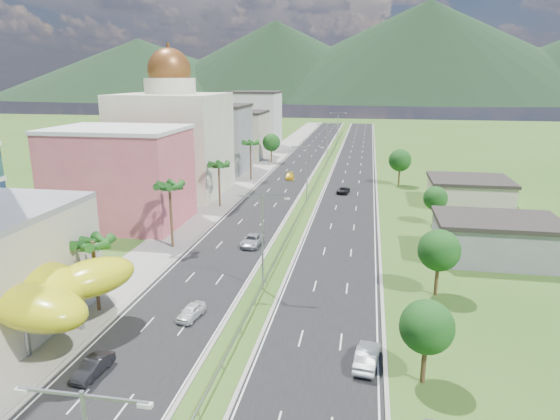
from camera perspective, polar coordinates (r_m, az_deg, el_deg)
The scene contains 33 objects.
ground at distance 48.27m, azimuth -4.49°, elevation -13.86°, with size 500.00×500.00×0.00m, color #2D5119.
road_left at distance 134.18m, azimuth 1.97°, elevation 5.02°, with size 11.00×260.00×0.04m, color black.
road_right at distance 132.95m, azimuth 8.41°, elevation 4.78°, with size 11.00×260.00×0.04m, color black.
sidewalk_left at distance 135.80m, azimuth -2.01°, elevation 5.16°, with size 7.00×260.00×0.12m, color gray.
median_guardrail at distance 115.61m, azimuth 4.40°, elevation 3.67°, with size 0.10×216.06×0.76m.
streetlight_median_b at distance 54.58m, azimuth -2.03°, elevation -2.62°, with size 6.04×0.25×11.00m.
streetlight_median_c at distance 92.99m, azimuth 3.11°, elevation 4.75°, with size 6.04×0.25×11.00m.
streetlight_median_d at distance 137.29m, azimuth 5.43°, elevation 8.03°, with size 6.04×0.25×11.00m.
streetlight_median_e at distance 181.94m, azimuth 6.62°, elevation 9.70°, with size 6.04×0.25×11.00m.
lime_canopy at distance 51.47m, azimuth -28.14°, elevation -7.66°, with size 18.00×15.00×7.40m.
pink_shophouse at distance 84.10m, azimuth -17.81°, elevation 3.48°, with size 20.00×15.00×15.00m, color #CA5366.
domed_building at distance 104.15m, azimuth -12.13°, elevation 8.11°, with size 20.00×20.00×28.70m.
midrise_grey at distance 127.59m, azimuth -7.43°, elevation 8.01°, with size 16.00×15.00×16.00m, color slate.
midrise_beige at distance 148.75m, azimuth -4.88°, elevation 8.48°, with size 16.00×15.00×13.00m, color #BCB39B.
midrise_white at distance 170.74m, azimuth -2.90°, elevation 10.20°, with size 16.00×15.00×18.00m, color silver.
shed_near at distance 71.12m, azimuth 23.45°, elevation -3.25°, with size 15.00×10.00×5.00m, color slate.
shed_far at distance 99.97m, azimuth 20.78°, elevation 1.85°, with size 14.00×12.00×4.40m, color #BCB39B.
palm_tree_b at distance 52.90m, azimuth -20.62°, elevation -3.83°, with size 3.60×3.60×8.10m.
palm_tree_c at distance 69.77m, azimuth -12.51°, elevation 2.43°, with size 3.60×3.60×9.60m.
palm_tree_d at distance 91.20m, azimuth -7.02°, elevation 4.97°, with size 3.60×3.60×8.60m.
palm_tree_e at distance 114.94m, azimuth -3.40°, elevation 7.50°, with size 3.60×3.60×9.40m.
leafy_tree_lfar at distance 139.53m, azimuth -1.00°, elevation 7.72°, with size 4.90×4.90×8.05m.
leafy_tree_ra at distance 40.66m, azimuth 16.43°, elevation -12.71°, with size 4.20×4.20×6.90m.
leafy_tree_rb at distance 56.44m, azimuth 17.72°, elevation -4.43°, with size 4.55×4.55×7.47m.
leafy_tree_rc at distance 83.76m, azimuth 17.34°, elevation 1.28°, with size 3.85×3.85×6.33m.
leafy_tree_rd at distance 112.48m, azimuth 13.55°, elevation 5.54°, with size 4.90×4.90×8.05m.
mountain_ridge at distance 493.85m, azimuth 16.05°, elevation 11.74°, with size 860.00×140.00×90.00m, color black, non-canonical shape.
car_white_near_left at distance 51.25m, azimuth -10.15°, elevation -11.35°, with size 1.60×3.98×1.36m, color white.
car_dark_left at distance 44.56m, azimuth -20.58°, elevation -16.43°, with size 1.46×4.19×1.38m, color black.
car_silver_mid_left at distance 70.97m, azimuth -3.21°, elevation -3.49°, with size 2.46×5.34×1.48m, color #9FA1A6.
car_yellow_far_left at distance 117.04m, azimuth 1.14°, elevation 3.90°, with size 1.92×4.73×1.37m, color gold.
car_silver_right at distance 43.65m, azimuth 9.91°, elevation -16.13°, with size 1.73×4.96×1.63m, color #B3B6BB.
car_dark_far_right at distance 103.45m, azimuth 7.27°, elevation 2.28°, with size 2.13×4.63×1.29m, color black.
Camera 1 is at (10.94, -40.85, 23.27)m, focal length 32.00 mm.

